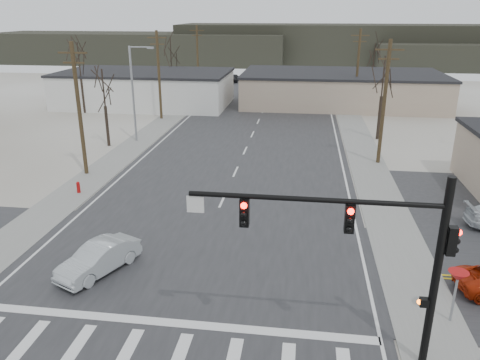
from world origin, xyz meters
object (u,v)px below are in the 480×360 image
at_px(traffic_signal_mast, 381,246).
at_px(fire_hydrant, 78,187).
at_px(car_far_a, 278,90).
at_px(car_far_b, 234,78).
at_px(sedan_crossing, 99,258).

distance_m(traffic_signal_mast, fire_hydrant, 23.39).
bearing_deg(car_far_a, car_far_b, -51.20).
bearing_deg(car_far_b, fire_hydrant, -93.42).
distance_m(sedan_crossing, car_far_b, 64.81).
bearing_deg(car_far_b, sedan_crossing, -87.84).
xyz_separation_m(traffic_signal_mast, car_far_a, (-6.76, 56.43, -3.95)).
xyz_separation_m(sedan_crossing, car_far_b, (-3.13, 64.73, -0.07)).
relative_size(fire_hydrant, car_far_a, 0.19).
relative_size(traffic_signal_mast, sedan_crossing, 2.04).
xyz_separation_m(traffic_signal_mast, sedan_crossing, (-12.26, 4.41, -3.90)).
distance_m(fire_hydrant, car_far_a, 43.72).
distance_m(traffic_signal_mast, car_far_b, 70.95).
bearing_deg(car_far_a, traffic_signal_mast, 101.47).
relative_size(traffic_signal_mast, car_far_b, 2.32).
bearing_deg(sedan_crossing, car_far_a, 108.37).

